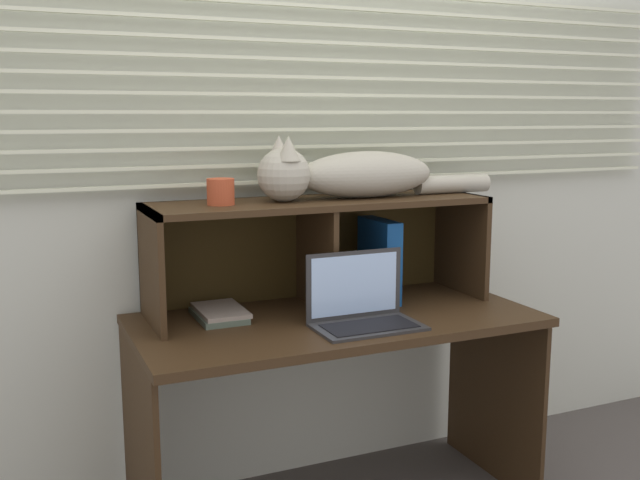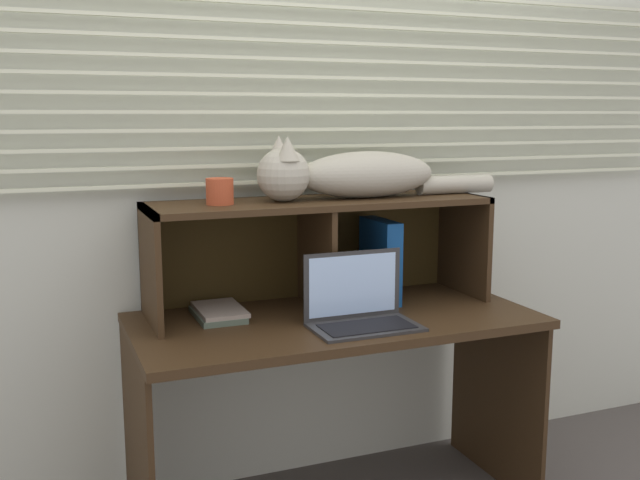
{
  "view_description": "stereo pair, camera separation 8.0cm",
  "coord_description": "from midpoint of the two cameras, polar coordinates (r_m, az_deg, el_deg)",
  "views": [
    {
      "loc": [
        -1.01,
        -1.99,
        1.4
      ],
      "look_at": [
        0.0,
        0.32,
        0.96
      ],
      "focal_mm": 40.86,
      "sensor_mm": 36.0,
      "label": 1
    },
    {
      "loc": [
        -0.94,
        -2.02,
        1.4
      ],
      "look_at": [
        0.0,
        0.32,
        0.96
      ],
      "focal_mm": 40.86,
      "sensor_mm": 36.0,
      "label": 2
    }
  ],
  "objects": [
    {
      "name": "cat",
      "position": [
        2.58,
        3.19,
        5.18
      ],
      "size": [
        0.92,
        0.19,
        0.22
      ],
      "color": "#B0AC96",
      "rests_on": "hutch_shelf_unit"
    },
    {
      "name": "desk",
      "position": [
        2.54,
        2.09,
        -9.07
      ],
      "size": [
        1.37,
        0.65,
        0.72
      ],
      "color": "#362413",
      "rests_on": "ground"
    },
    {
      "name": "small_basket",
      "position": [
        2.43,
        -6.92,
        3.8
      ],
      "size": [
        0.09,
        0.09,
        0.09
      ],
      "primitive_type": "cylinder",
      "color": "#B74727",
      "rests_on": "hutch_shelf_unit"
    },
    {
      "name": "binder_upright",
      "position": [
        2.68,
        5.59,
        -1.61
      ],
      "size": [
        0.06,
        0.23,
        0.3
      ],
      "primitive_type": "cube",
      "color": "#13498F",
      "rests_on": "desk"
    },
    {
      "name": "laptop",
      "position": [
        2.39,
        4.14,
        -5.45
      ],
      "size": [
        0.35,
        0.21,
        0.24
      ],
      "color": "#2F2F2F",
      "rests_on": "desk"
    },
    {
      "name": "book_stack",
      "position": [
        2.5,
        -7.03,
        -5.66
      ],
      "size": [
        0.16,
        0.24,
        0.03
      ],
      "color": "#4D5C4B",
      "rests_on": "desk"
    },
    {
      "name": "back_panel_with_blinds",
      "position": [
        2.74,
        -0.92,
        6.88
      ],
      "size": [
        4.4,
        0.08,
        2.5
      ],
      "color": "beige",
      "rests_on": "ground"
    },
    {
      "name": "hutch_shelf_unit",
      "position": [
        2.59,
        0.6,
        0.76
      ],
      "size": [
        1.21,
        0.35,
        0.39
      ],
      "color": "#362413",
      "rests_on": "desk"
    }
  ]
}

